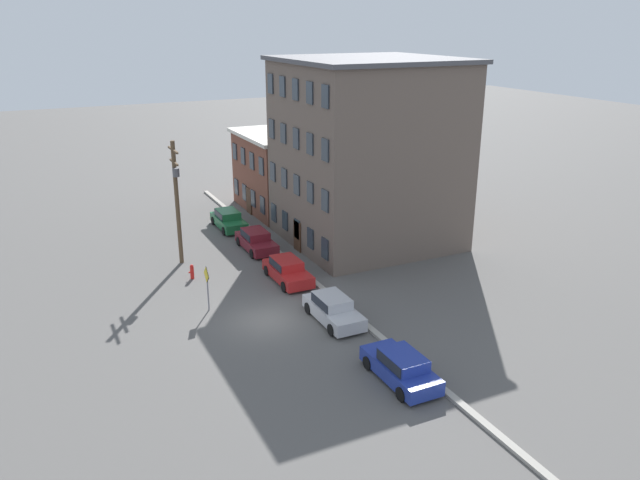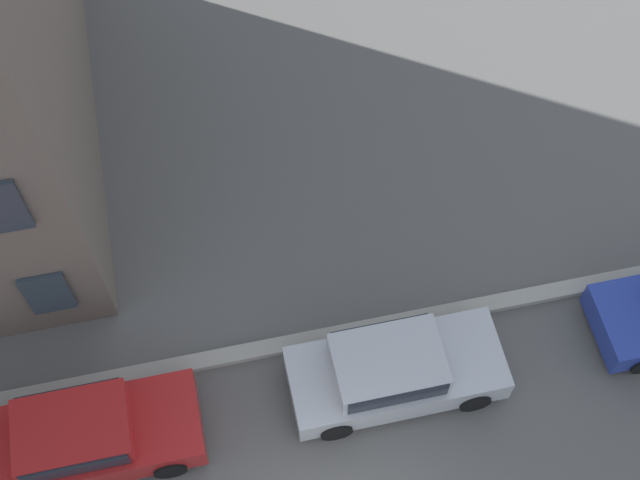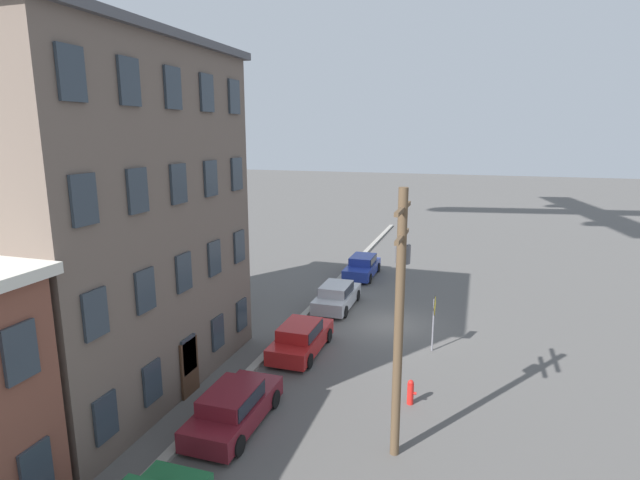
# 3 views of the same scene
# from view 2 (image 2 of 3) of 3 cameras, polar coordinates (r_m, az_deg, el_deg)

# --- Properties ---
(kerb_strip) EXTENTS (56.00, 0.36, 0.16)m
(kerb_strip) POSITION_cam_2_polar(r_m,az_deg,el_deg) (19.24, -1.16, -6.51)
(kerb_strip) COLOR #9E998E
(kerb_strip) RESTS_ON ground_plane
(car_red) EXTENTS (4.40, 1.92, 1.43)m
(car_red) POSITION_cam_2_polar(r_m,az_deg,el_deg) (18.39, -14.88, -12.01)
(car_red) COLOR #B21E1E
(car_red) RESTS_ON ground_plane
(car_silver) EXTENTS (4.40, 1.92, 1.43)m
(car_silver) POSITION_cam_2_polar(r_m,az_deg,el_deg) (18.33, 4.71, -8.26)
(car_silver) COLOR #B7B7BC
(car_silver) RESTS_ON ground_plane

